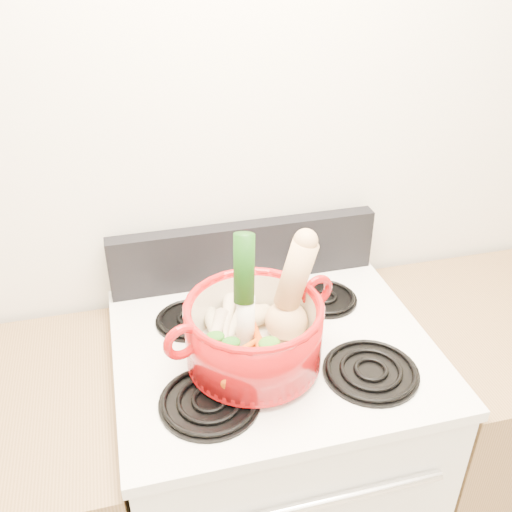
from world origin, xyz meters
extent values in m
cube|color=silver|center=(0.00, 1.75, 1.30)|extent=(3.50, 0.02, 2.60)
cube|color=silver|center=(0.00, 1.40, 0.46)|extent=(0.76, 0.65, 0.92)
cube|color=silver|center=(0.00, 1.40, 0.93)|extent=(0.78, 0.67, 0.03)
cube|color=black|center=(0.00, 1.70, 1.04)|extent=(0.76, 0.05, 0.18)
cylinder|color=silver|center=(0.00, 1.06, 0.78)|extent=(0.60, 0.02, 0.02)
cylinder|color=black|center=(-0.19, 1.24, 0.96)|extent=(0.22, 0.22, 0.02)
cylinder|color=black|center=(0.19, 1.24, 0.96)|extent=(0.22, 0.22, 0.02)
cylinder|color=black|center=(-0.19, 1.54, 0.96)|extent=(0.17, 0.17, 0.02)
cylinder|color=black|center=(0.19, 1.54, 0.96)|extent=(0.17, 0.17, 0.02)
cylinder|color=#9B0A0B|center=(-0.07, 1.34, 1.05)|extent=(0.39, 0.39, 0.15)
torus|color=#9B0A0B|center=(-0.23, 1.28, 1.10)|extent=(0.09, 0.05, 0.09)
torus|color=#9B0A0B|center=(0.10, 1.39, 1.10)|extent=(0.09, 0.05, 0.09)
cylinder|color=silver|center=(-0.08, 1.35, 1.15)|extent=(0.07, 0.09, 0.31)
ellipsoid|color=tan|center=(-0.05, 1.43, 1.02)|extent=(0.09, 0.07, 0.05)
cone|color=beige|center=(-0.14, 1.35, 1.02)|extent=(0.05, 0.21, 0.06)
cone|color=beige|center=(-0.12, 1.36, 1.03)|extent=(0.17, 0.19, 0.06)
cone|color=beige|center=(-0.13, 1.40, 1.03)|extent=(0.11, 0.17, 0.05)
cone|color=beige|center=(-0.16, 1.35, 1.04)|extent=(0.11, 0.17, 0.05)
cone|color=beige|center=(-0.11, 1.41, 1.05)|extent=(0.10, 0.20, 0.06)
cone|color=#B93609|center=(-0.07, 1.29, 1.02)|extent=(0.03, 0.17, 0.05)
cone|color=#DA4B0A|center=(-0.13, 1.28, 1.03)|extent=(0.07, 0.15, 0.04)
cone|color=#C03409|center=(-0.06, 1.30, 1.03)|extent=(0.05, 0.19, 0.05)
cone|color=#C24B09|center=(-0.11, 1.29, 1.04)|extent=(0.13, 0.10, 0.04)
camera|label=1|loc=(-0.32, 0.35, 1.87)|focal=40.00mm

